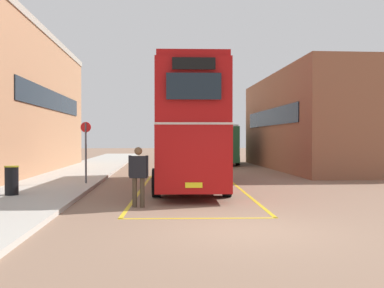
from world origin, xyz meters
The scene contains 10 objects.
ground_plane centered at (0.00, 14.40, 0.00)m, with size 135.60×135.60×0.00m, color #846651.
sidewalk_left centered at (-6.50, 16.80, 0.07)m, with size 4.00×57.60×0.14m, color #B2ADA3.
brick_building_left centered at (-10.65, 16.72, 4.05)m, with size 5.22×18.46×8.09m.
depot_building_right centered at (9.97, 19.35, 3.13)m, with size 9.01×16.56×6.25m.
double_decker_bus centered at (-0.60, 8.80, 2.51)m, with size 3.02×10.82×4.75m.
single_deck_bus centered at (2.85, 25.64, 1.64)m, with size 3.22×9.22×3.02m.
pedestrian_boarding centered at (-2.46, 3.34, 1.04)m, with size 0.59×0.29×1.78m.
litter_bin centered at (-6.78, 5.40, 0.63)m, with size 0.47×0.47×0.97m.
bus_stop_sign centered at (-4.96, 9.20, 1.70)m, with size 0.44×0.08×2.59m.
bay_marking_yellow centered at (-0.63, 6.86, 0.00)m, with size 4.59×12.89×0.01m.
Camera 1 is at (-1.80, -9.71, 2.04)m, focal length 41.23 mm.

